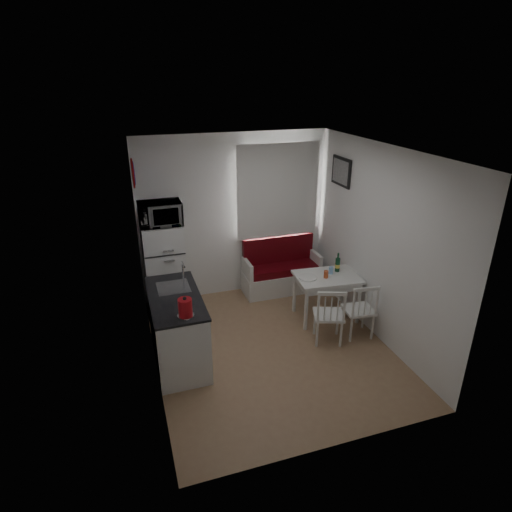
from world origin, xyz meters
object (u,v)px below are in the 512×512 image
(chair_left, at_px, (332,311))
(wine_bottle, at_px, (338,262))
(bench, at_px, (281,274))
(dining_table, at_px, (327,281))
(chair_right, at_px, (363,306))
(microwave, at_px, (160,214))
(kettle, at_px, (185,308))
(fridge, at_px, (165,269))
(kitchen_counter, at_px, (177,327))

(chair_left, distance_m, wine_bottle, 0.94)
(bench, distance_m, dining_table, 1.11)
(chair_left, relative_size, chair_right, 1.12)
(dining_table, height_order, microwave, microwave)
(chair_right, relative_size, microwave, 0.74)
(dining_table, bearing_deg, kettle, -153.44)
(chair_right, relative_size, kettle, 1.76)
(chair_right, relative_size, fridge, 0.31)
(kitchen_counter, xyz_separation_m, bench, (1.92, 1.35, -0.15))
(kitchen_counter, bearing_deg, chair_right, -7.48)
(bench, height_order, chair_left, bench)
(fridge, bearing_deg, chair_right, -32.79)
(chair_left, xyz_separation_m, chair_right, (0.46, 0.00, -0.01))
(dining_table, distance_m, chair_left, 0.71)
(kettle, bearing_deg, bench, 45.26)
(chair_left, height_order, fridge, fridge)
(microwave, xyz_separation_m, kettle, (0.03, -1.73, -0.56))
(kitchen_counter, height_order, bench, kitchen_counter)
(bench, height_order, dining_table, bench)
(dining_table, distance_m, wine_bottle, 0.32)
(dining_table, bearing_deg, bench, 112.20)
(microwave, distance_m, wine_bottle, 2.66)
(chair_left, height_order, chair_right, chair_left)
(kitchen_counter, relative_size, dining_table, 1.37)
(dining_table, distance_m, chair_right, 0.69)
(chair_left, bearing_deg, kettle, -154.48)
(fridge, bearing_deg, wine_bottle, -18.46)
(kitchen_counter, xyz_separation_m, chair_left, (1.99, -0.32, 0.06))
(microwave, bearing_deg, dining_table, -21.20)
(kitchen_counter, distance_m, bench, 2.36)
(kitchen_counter, distance_m, fridge, 1.27)
(chair_left, bearing_deg, microwave, 161.65)
(fridge, bearing_deg, chair_left, -38.50)
(fridge, xyz_separation_m, wine_bottle, (2.43, -0.81, 0.12))
(wine_bottle, bearing_deg, fridge, 161.54)
(chair_left, bearing_deg, dining_table, 88.38)
(kitchen_counter, distance_m, kettle, 0.78)
(bench, xyz_separation_m, chair_left, (0.07, -1.68, 0.21))
(bench, relative_size, dining_table, 1.32)
(kettle, bearing_deg, kitchen_counter, 95.28)
(kitchen_counter, bearing_deg, bench, 35.16)
(chair_right, xyz_separation_m, microwave, (-2.43, 1.52, 1.08))
(chair_right, height_order, kettle, kettle)
(bench, distance_m, wine_bottle, 1.18)
(bench, bearing_deg, chair_right, -72.53)
(kettle, height_order, wine_bottle, kettle)
(chair_left, bearing_deg, wine_bottle, 77.93)
(microwave, height_order, wine_bottle, microwave)
(chair_right, xyz_separation_m, kettle, (-2.40, -0.21, 0.52))
(kitchen_counter, height_order, fridge, fridge)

